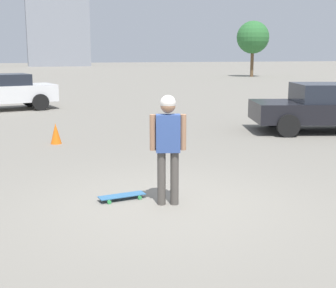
{
  "coord_description": "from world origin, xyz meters",
  "views": [
    {
      "loc": [
        2.09,
        6.7,
        2.33
      ],
      "look_at": [
        0.0,
        0.0,
        0.96
      ],
      "focal_mm": 50.0,
      "sensor_mm": 36.0,
      "label": 1
    }
  ],
  "objects": [
    {
      "name": "ground_plane",
      "position": [
        0.0,
        0.0,
        0.0
      ],
      "size": [
        220.0,
        220.0,
        0.0
      ],
      "primitive_type": "plane",
      "color": "gray"
    },
    {
      "name": "person",
      "position": [
        0.0,
        0.0,
        1.05
      ],
      "size": [
        0.54,
        0.29,
        1.71
      ],
      "rotation": [
        0.0,
        0.0,
        2.89
      ],
      "color": "#4C4742",
      "rests_on": "ground_plane"
    },
    {
      "name": "skateboard",
      "position": [
        0.64,
        -0.45,
        0.06
      ],
      "size": [
        0.79,
        0.37,
        0.07
      ],
      "rotation": [
        0.0,
        0.0,
        0.15
      ],
      "color": "#336693",
      "rests_on": "ground_plane"
    },
    {
      "name": "car_parked_near",
      "position": [
        -6.52,
        -5.24,
        0.74
      ],
      "size": [
        4.49,
        2.98,
        1.44
      ],
      "rotation": [
        0.0,
        0.0,
        -0.28
      ],
      "color": "black",
      "rests_on": "ground_plane"
    },
    {
      "name": "car_parked_far",
      "position": [
        2.83,
        -13.77,
        0.78
      ],
      "size": [
        4.45,
        2.66,
        1.48
      ],
      "rotation": [
        0.0,
        0.0,
        0.23
      ],
      "color": "silver",
      "rests_on": "ground_plane"
    },
    {
      "name": "tree_distant",
      "position": [
        -19.91,
        -35.8,
        3.83
      ],
      "size": [
        3.18,
        3.18,
        5.44
      ],
      "color": "brown",
      "rests_on": "ground_plane"
    },
    {
      "name": "traffic_cone",
      "position": [
        1.31,
        -5.62,
        0.27
      ],
      "size": [
        0.29,
        0.29,
        0.54
      ],
      "color": "orange",
      "rests_on": "ground_plane"
    }
  ]
}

